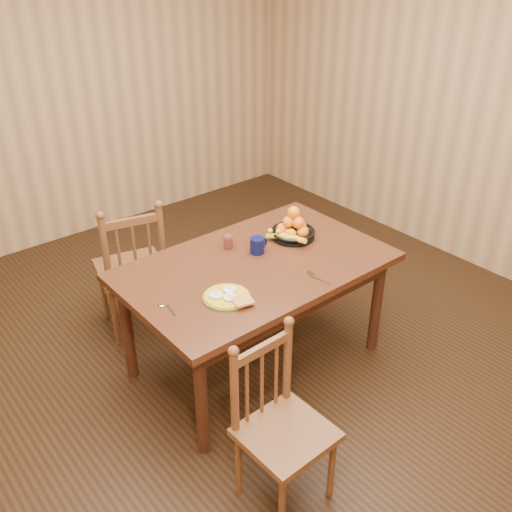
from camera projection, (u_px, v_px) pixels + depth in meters
room at (256, 169)px, 3.14m from camera, size 4.52×5.02×2.72m
dining_table at (256, 275)px, 3.48m from camera, size 1.60×1.00×0.75m
chair_far at (132, 269)px, 3.90m from camera, size 0.54×0.53×0.99m
chair_near at (281, 427)px, 2.72m from camera, size 0.42×0.40×0.90m
breakfast_plate at (227, 296)px, 3.10m from camera, size 0.26×0.30×0.04m
fork at (316, 277)px, 3.29m from camera, size 0.05×0.18×0.00m
spoon at (165, 306)px, 3.03m from camera, size 0.05×0.16×0.01m
coffee_mug at (258, 245)px, 3.52m from camera, size 0.13×0.09×0.10m
juice_glass at (228, 242)px, 3.58m from camera, size 0.06×0.06×0.09m
fruit_bowl at (293, 229)px, 3.69m from camera, size 0.32×0.32×0.22m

